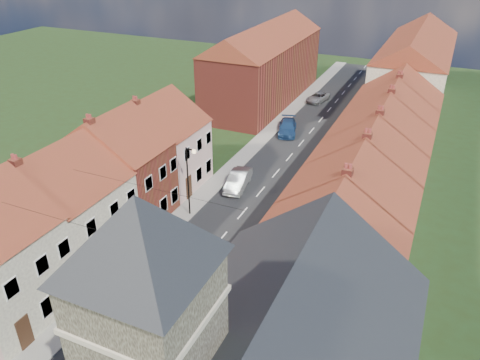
# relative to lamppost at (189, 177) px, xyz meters

# --- Properties ---
(road) EXTENTS (7.00, 90.00, 0.02)m
(road) POSITION_rel_lamppost_xyz_m (3.81, 10.00, -3.53)
(road) COLOR black
(road) RESTS_ON ground
(pavement_left) EXTENTS (1.80, 90.00, 0.12)m
(pavement_left) POSITION_rel_lamppost_xyz_m (-0.59, 10.00, -3.48)
(pavement_left) COLOR #A39C94
(pavement_left) RESTS_ON ground
(pavement_right) EXTENTS (1.80, 90.00, 0.12)m
(pavement_right) POSITION_rel_lamppost_xyz_m (8.21, 10.00, -3.48)
(pavement_right) COLOR #A39C94
(pavement_right) RESTS_ON ground
(cottage_r_tudor) EXTENTS (8.30, 5.20, 9.00)m
(cottage_r_tudor) POSITION_rel_lamppost_xyz_m (13.08, -7.30, 0.93)
(cottage_r_tudor) COLOR #F0EECA
(cottage_r_tudor) RESTS_ON ground
(cottage_r_white_near) EXTENTS (8.30, 6.00, 9.00)m
(cottage_r_white_near) POSITION_rel_lamppost_xyz_m (13.11, -1.90, 0.94)
(cottage_r_white_near) COLOR beige
(cottage_r_white_near) RESTS_ON ground
(cottage_r_cream_mid) EXTENTS (8.30, 5.20, 9.00)m
(cottage_r_cream_mid) POSITION_rel_lamppost_xyz_m (13.11, 3.50, 0.94)
(cottage_r_cream_mid) COLOR #F0EECA
(cottage_r_cream_mid) RESTS_ON ground
(cottage_r_pink) EXTENTS (8.30, 6.00, 9.00)m
(cottage_r_pink) POSITION_rel_lamppost_xyz_m (13.11, 8.90, 0.94)
(cottage_r_pink) COLOR #F0EECA
(cottage_r_pink) RESTS_ON ground
(cottage_r_white_far) EXTENTS (8.30, 5.20, 9.00)m
(cottage_r_white_far) POSITION_rel_lamppost_xyz_m (13.11, 14.30, 0.94)
(cottage_r_white_far) COLOR silver
(cottage_r_white_far) RESTS_ON ground
(cottage_r_cream_far) EXTENTS (8.30, 6.00, 9.00)m
(cottage_r_cream_far) POSITION_rel_lamppost_xyz_m (13.11, 19.70, 0.94)
(cottage_r_cream_far) COLOR #F0EECA
(cottage_r_cream_far) RESTS_ON ground
(cottage_l_white) EXTENTS (8.30, 6.90, 8.80)m
(cottage_l_white) POSITION_rel_lamppost_xyz_m (-5.49, -8.05, 0.83)
(cottage_l_white) COLOR #F0EECA
(cottage_l_white) RESTS_ON ground
(cottage_l_brick_mid) EXTENTS (8.30, 5.70, 9.10)m
(cottage_l_brick_mid) POSITION_rel_lamppost_xyz_m (-5.49, -1.95, 0.99)
(cottage_l_brick_mid) COLOR maroon
(cottage_l_brick_mid) RESTS_ON ground
(cottage_l_pink) EXTENTS (8.30, 6.30, 8.80)m
(cottage_l_pink) POSITION_rel_lamppost_xyz_m (-5.49, 3.85, 0.83)
(cottage_l_pink) COLOR beige
(cottage_l_pink) RESTS_ON ground
(block_right_far) EXTENTS (8.30, 24.20, 10.50)m
(block_right_far) POSITION_rel_lamppost_xyz_m (13.11, 35.00, 1.76)
(block_right_far) COLOR #F0EECA
(block_right_far) RESTS_ON ground
(block_left_far) EXTENTS (8.30, 24.20, 10.50)m
(block_left_far) POSITION_rel_lamppost_xyz_m (-5.49, 30.00, 1.76)
(block_left_far) COLOR maroon
(block_left_far) RESTS_ON ground
(lamppost) EXTENTS (0.88, 0.15, 6.00)m
(lamppost) POSITION_rel_lamppost_xyz_m (0.00, 0.00, 0.00)
(lamppost) COLOR black
(lamppost) RESTS_ON pavement_left
(car_mid) EXTENTS (2.16, 4.69, 1.49)m
(car_mid) POSITION_rel_lamppost_xyz_m (1.62, 5.95, -2.79)
(car_mid) COLOR #919497
(car_mid) RESTS_ON ground
(car_far) EXTENTS (3.28, 5.26, 1.42)m
(car_far) POSITION_rel_lamppost_xyz_m (1.41, 20.14, -2.83)
(car_far) COLOR navy
(car_far) RESTS_ON ground
(car_distant) EXTENTS (2.78, 4.56, 1.18)m
(car_distant) POSITION_rel_lamppost_xyz_m (1.46, 32.68, -2.95)
(car_distant) COLOR gray
(car_distant) RESTS_ON ground
(pedestrian_left) EXTENTS (0.73, 0.55, 1.81)m
(pedestrian_left) POSITION_rel_lamppost_xyz_m (-1.15, -12.32, -2.52)
(pedestrian_left) COLOR black
(pedestrian_left) RESTS_ON pavement_left
(pedestrian_right) EXTENTS (0.97, 0.78, 1.90)m
(pedestrian_right) POSITION_rel_lamppost_xyz_m (7.51, -0.29, -2.47)
(pedestrian_right) COLOR black
(pedestrian_right) RESTS_ON pavement_right
(pedestrian_left_b) EXTENTS (0.73, 0.52, 1.89)m
(pedestrian_left_b) POSITION_rel_lamppost_xyz_m (-1.22, -6.54, -2.47)
(pedestrian_left_b) COLOR black
(pedestrian_left_b) RESTS_ON pavement_left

